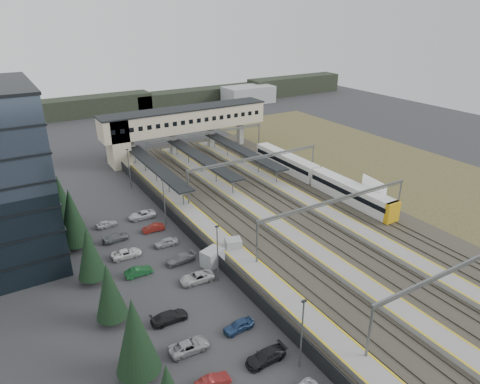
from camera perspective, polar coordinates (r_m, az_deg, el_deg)
ground at (r=66.42m, az=-0.12°, el=-6.23°), size 220.00×220.00×0.00m
conifer_row at (r=54.12m, az=-18.53°, el=-9.18°), size 4.42×49.82×9.50m
car_park at (r=56.16m, az=-8.39°, el=-11.96°), size 10.53×44.60×1.27m
lampposts at (r=62.12m, az=-7.07°, el=-4.11°), size 0.50×53.25×8.07m
fence at (r=67.25m, az=-7.10°, el=-5.05°), size 0.08×90.00×2.00m
relay_cabin_near at (r=59.65m, az=-3.72°, el=-8.71°), size 3.41×2.95×2.39m
relay_cabin_far at (r=62.59m, az=-0.90°, el=-7.15°), size 2.74×2.50×2.07m
rail_corridor at (r=74.52m, az=4.07°, el=-2.54°), size 34.00×90.00×0.92m
canopies at (r=89.62m, az=-5.19°, el=4.53°), size 23.10×30.00×3.28m
footbridge at (r=101.90m, az=-8.70°, el=9.05°), size 40.40×6.40×11.20m
gantries at (r=72.20m, az=6.84°, el=1.42°), size 28.40×62.28×7.17m
train at (r=85.95m, az=10.19°, el=2.03°), size 2.79×38.77×3.51m
billboard at (r=78.61m, az=17.39°, el=0.43°), size 0.92×6.14×5.28m
scrub_east at (r=98.09m, az=21.44°, el=2.23°), size 34.00×120.00×0.06m
treeline_far at (r=154.41m, az=-10.44°, el=11.96°), size 170.00×19.00×7.00m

